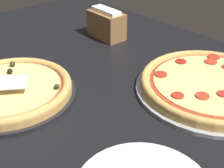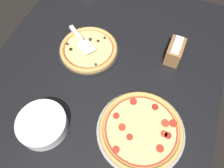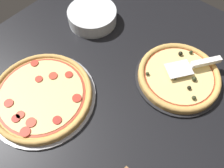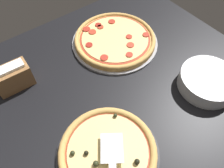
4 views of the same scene
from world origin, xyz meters
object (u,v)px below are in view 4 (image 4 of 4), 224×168
pizza_back (115,39)px  napkin_holder (13,77)px  plate_stack (207,81)px  pizza_front (108,151)px

pizza_back → napkin_holder: napkin_holder is taller
plate_stack → napkin_holder: napkin_holder is taller
pizza_back → plate_stack: size_ratio=1.68×
pizza_front → plate_stack: size_ratio=1.42×
pizza_back → napkin_holder: size_ratio=2.64×
pizza_front → plate_stack: bearing=-1.9°
pizza_front → pizza_back: 52.82cm
pizza_back → plate_stack: 44.12cm
pizza_back → plate_stack: plate_stack is taller
pizza_front → pizza_back: bearing=49.8°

